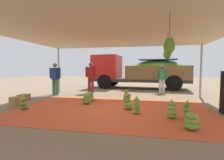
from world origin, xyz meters
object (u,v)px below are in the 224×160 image
object	(u,v)px
banana_bunch_1	(191,121)
crate_1	(16,102)
crate_0	(24,97)
banana_bunch_5	(126,95)
banana_bunch_0	(91,97)
cargo_truck_main	(137,71)
banana_bunch_3	(136,106)
worker_0	(55,77)
worker_2	(91,75)
banana_bunch_8	(87,99)
banana_bunch_2	(128,102)
worker_1	(162,77)
banana_bunch_9	(24,104)
banana_bunch_7	(172,110)
banana_bunch_6	(187,112)

from	to	relation	value
banana_bunch_1	crate_1	size ratio (longest dim) A/B	1.16
crate_0	banana_bunch_5	bearing A→B (deg)	10.75
banana_bunch_5	banana_bunch_0	bearing A→B (deg)	-160.25
cargo_truck_main	banana_bunch_3	bearing A→B (deg)	-87.70
banana_bunch_1	worker_0	world-z (taller)	worker_0
banana_bunch_1	worker_2	size ratio (longest dim) A/B	0.25
banana_bunch_0	banana_bunch_8	xyz separation A→B (m)	(0.03, -0.60, 0.01)
banana_bunch_0	cargo_truck_main	size ratio (longest dim) A/B	0.06
banana_bunch_2	worker_1	distance (m)	4.62
banana_bunch_8	banana_bunch_9	xyz separation A→B (m)	(-1.79, -1.23, -0.00)
banana_bunch_9	cargo_truck_main	distance (m)	7.98
banana_bunch_9	crate_1	distance (m)	0.76
banana_bunch_7	worker_2	distance (m)	5.76
banana_bunch_8	cargo_truck_main	size ratio (longest dim) A/B	0.07
banana_bunch_0	banana_bunch_5	bearing A→B (deg)	19.75
worker_0	crate_1	world-z (taller)	worker_0
banana_bunch_0	banana_bunch_3	size ratio (longest dim) A/B	0.81
banana_bunch_5	cargo_truck_main	size ratio (longest dim) A/B	0.07
banana_bunch_7	worker_0	bearing A→B (deg)	149.69
banana_bunch_7	banana_bunch_8	size ratio (longest dim) A/B	1.11
banana_bunch_7	banana_bunch_8	world-z (taller)	banana_bunch_7
banana_bunch_9	worker_0	xyz separation A→B (m)	(-0.60, 3.05, 0.78)
banana_bunch_7	crate_0	distance (m)	6.23
banana_bunch_1	banana_bunch_7	bearing A→B (deg)	110.70
banana_bunch_3	banana_bunch_7	size ratio (longest dim) A/B	1.06
banana_bunch_3	crate_1	distance (m)	4.44
banana_bunch_6	crate_0	xyz separation A→B (m)	(-6.38, 1.75, -0.11)
banana_bunch_0	banana_bunch_9	xyz separation A→B (m)	(-1.76, -1.83, 0.01)
banana_bunch_0	worker_2	xyz separation A→B (m)	(-0.78, 2.35, 0.82)
banana_bunch_2	banana_bunch_5	bearing A→B (deg)	97.28
banana_bunch_6	worker_2	xyz separation A→B (m)	(-4.14, 4.43, 0.78)
crate_0	banana_bunch_0	bearing A→B (deg)	6.10
banana_bunch_7	worker_0	xyz separation A→B (m)	(-5.37, 3.14, 0.75)
crate_1	worker_2	bearing A→B (deg)	66.58
worker_0	worker_1	world-z (taller)	worker_0
banana_bunch_1	banana_bunch_9	bearing A→B (deg)	170.17
worker_2	crate_0	xyz separation A→B (m)	(-2.24, -2.67, -0.89)
banana_bunch_5	worker_1	xyz separation A→B (m)	(1.77, 2.65, 0.71)
banana_bunch_2	worker_1	size ratio (longest dim) A/B	0.38
banana_bunch_0	worker_0	size ratio (longest dim) A/B	0.26
cargo_truck_main	banana_bunch_8	bearing A→B (deg)	-106.21
banana_bunch_2	banana_bunch_3	bearing A→B (deg)	-58.17
banana_bunch_6	banana_bunch_8	size ratio (longest dim) A/B	1.19
banana_bunch_6	banana_bunch_1	bearing A→B (deg)	-96.03
banana_bunch_3	worker_0	bearing A→B (deg)	146.89
crate_1	worker_1	bearing A→B (deg)	39.19
cargo_truck_main	worker_1	xyz separation A→B (m)	(1.52, -2.08, -0.33)
banana_bunch_5	worker_0	xyz separation A→B (m)	(-3.85, 0.68, 0.77)
banana_bunch_2	banana_bunch_6	distance (m)	1.93
banana_bunch_2	banana_bunch_3	distance (m)	0.61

